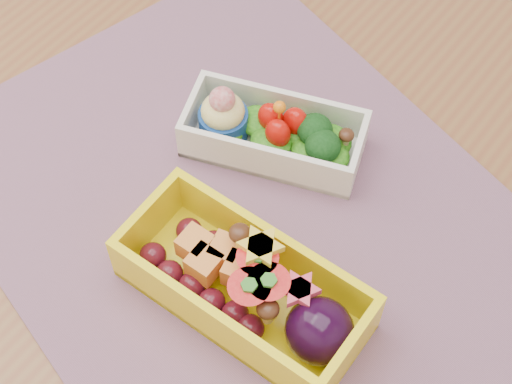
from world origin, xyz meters
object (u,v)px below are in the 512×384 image
Objects in this scene: bento_white at (273,133)px; bento_yellow at (248,287)px; table at (205,287)px; placemat at (245,216)px.

bento_white is 0.85× the size of bento_yellow.
bento_yellow is (0.07, -0.03, 0.13)m from table.
placemat is (0.02, 0.04, 0.10)m from table.
table is 0.11m from placemat.
bento_yellow is at bearing -19.33° from table.
table is at bearing 159.10° from bento_yellow.
bento_white is (-0.02, 0.07, 0.02)m from placemat.
table is 0.15m from bento_yellow.
bento_yellow reaches higher than bento_white.
bento_white is 0.15m from bento_yellow.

